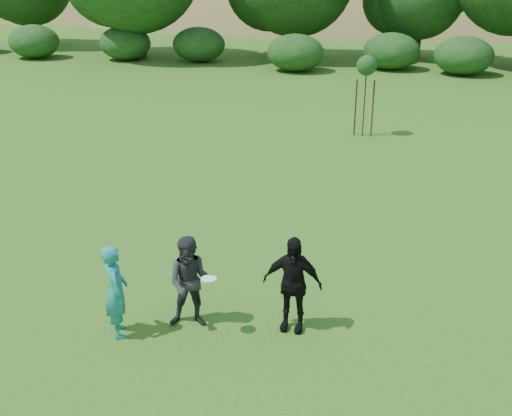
{
  "coord_description": "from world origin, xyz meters",
  "views": [
    {
      "loc": [
        3.03,
        -9.38,
        6.33
      ],
      "look_at": [
        0.0,
        3.0,
        1.1
      ],
      "focal_mm": 45.0,
      "sensor_mm": 36.0,
      "label": 1
    }
  ],
  "objects_px": {
    "player_teal": "(116,291)",
    "sapling": "(367,68)",
    "player_grey": "(191,283)",
    "player_black": "(292,284)"
  },
  "relations": [
    {
      "from": "player_grey",
      "to": "sapling",
      "type": "relative_size",
      "value": 0.6
    },
    {
      "from": "player_teal",
      "to": "sapling",
      "type": "distance_m",
      "value": 14.19
    },
    {
      "from": "player_grey",
      "to": "player_teal",
      "type": "bearing_deg",
      "value": -166.94
    },
    {
      "from": "player_teal",
      "to": "player_grey",
      "type": "xyz_separation_m",
      "value": [
        1.16,
        0.57,
        0.01
      ]
    },
    {
      "from": "player_black",
      "to": "player_teal",
      "type": "bearing_deg",
      "value": -162.41
    },
    {
      "from": "player_black",
      "to": "sapling",
      "type": "distance_m",
      "value": 12.98
    },
    {
      "from": "player_teal",
      "to": "player_black",
      "type": "relative_size",
      "value": 0.95
    },
    {
      "from": "player_teal",
      "to": "sapling",
      "type": "relative_size",
      "value": 0.6
    },
    {
      "from": "sapling",
      "to": "player_teal",
      "type": "bearing_deg",
      "value": -102.41
    },
    {
      "from": "player_black",
      "to": "sapling",
      "type": "xyz_separation_m",
      "value": [
        0.13,
        12.89,
        1.53
      ]
    }
  ]
}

